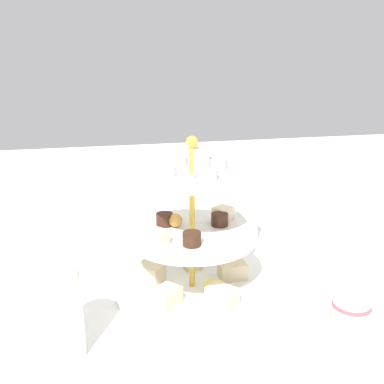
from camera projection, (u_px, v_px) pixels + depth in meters
ground_plane at (192, 290)px, 0.85m from camera, size 2.40×2.40×0.00m
tiered_serving_stand at (192, 246)px, 0.83m from camera, size 0.27×0.27×0.28m
water_glass_tall_right at (58, 313)px, 0.66m from camera, size 0.07×0.07×0.14m
water_glass_short_left at (335, 267)px, 0.86m from camera, size 0.06×0.06×0.07m
teacup_with_saucer at (350, 317)px, 0.73m from camera, size 0.09×0.09×0.05m
butter_knife_left at (76, 247)px, 1.02m from camera, size 0.12×0.14×0.00m
water_glass_mid_back at (243, 223)px, 1.03m from camera, size 0.06×0.06×0.10m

